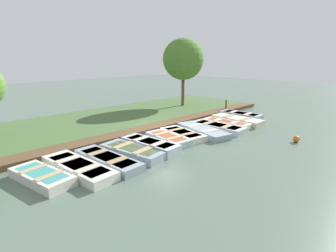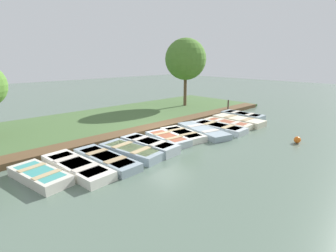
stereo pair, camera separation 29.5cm
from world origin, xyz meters
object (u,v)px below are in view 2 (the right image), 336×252
rowboat_11 (242,116)px  mooring_post_far (228,106)px  rowboat_2 (106,159)px  buoy (297,140)px  rowboat_4 (149,145)px  park_tree_left (186,59)px  rowboat_9 (227,124)px  rowboat_1 (77,167)px  rowboat_0 (40,175)px  rowboat_5 (168,139)px  rowboat_7 (203,131)px  rowboat_10 (238,120)px  rowboat_6 (182,134)px  rowboat_8 (218,127)px  rowboat_3 (132,151)px

rowboat_11 → mooring_post_far: bearing=147.6°
rowboat_2 → buoy: bearing=59.1°
rowboat_4 → park_tree_left: size_ratio=0.54×
rowboat_9 → rowboat_2: bearing=-93.7°
rowboat_11 → buoy: bearing=-32.0°
rowboat_1 → mooring_post_far: 13.86m
rowboat_0 → rowboat_2: 2.52m
rowboat_2 → rowboat_11: 11.25m
mooring_post_far → rowboat_2: bearing=-78.7°
rowboat_4 → park_tree_left: park_tree_left is taller
rowboat_5 → rowboat_7: size_ratio=0.73×
rowboat_2 → rowboat_10: 9.92m
buoy → rowboat_6: bearing=-142.8°
rowboat_2 → rowboat_8: size_ratio=1.03×
rowboat_2 → buoy: 9.51m
rowboat_0 → rowboat_1: bearing=72.8°
rowboat_2 → rowboat_4: (-0.11, 2.38, 0.05)m
rowboat_2 → rowboat_10: bearing=86.2°
rowboat_3 → rowboat_10: 8.61m
rowboat_3 → rowboat_6: size_ratio=1.11×
rowboat_6 → mooring_post_far: 7.84m
rowboat_2 → rowboat_9: 8.68m
rowboat_0 → park_tree_left: bearing=103.1°
mooring_post_far → rowboat_10: bearing=-44.8°
rowboat_1 → rowboat_10: size_ratio=1.09×
rowboat_3 → rowboat_0: bearing=-102.6°
rowboat_2 → rowboat_9: (-0.01, 8.68, 0.00)m
rowboat_3 → rowboat_8: bearing=79.1°
rowboat_8 → mooring_post_far: (-2.62, 4.87, 0.34)m
rowboat_5 → park_tree_left: (-5.98, 7.73, 3.91)m
park_tree_left → rowboat_5: bearing=-52.3°
rowboat_4 → rowboat_0: bearing=-96.5°
rowboat_10 → buoy: 4.57m
rowboat_3 → mooring_post_far: mooring_post_far is taller
rowboat_0 → rowboat_1: size_ratio=0.75×
rowboat_7 → buoy: size_ratio=11.15×
rowboat_4 → rowboat_7: size_ratio=0.83×
rowboat_7 → rowboat_2: bearing=-75.9°
rowboat_11 → rowboat_9: bearing=-81.7°
rowboat_2 → park_tree_left: (-6.29, 11.51, 3.91)m
rowboat_4 → rowboat_8: 5.18m
rowboat_4 → rowboat_7: (0.06, 3.92, -0.05)m
rowboat_8 → rowboat_2: bearing=-93.5°
rowboat_8 → park_tree_left: bearing=145.8°
rowboat_3 → rowboat_9: bearing=80.4°
buoy → rowboat_9: bearing=177.0°
rowboat_7 → rowboat_0: bearing=-77.5°
rowboat_4 → rowboat_11: same height
rowboat_5 → mooring_post_far: 8.92m
rowboat_9 → rowboat_4: bearing=-94.7°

